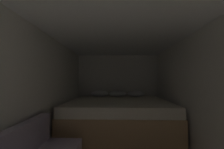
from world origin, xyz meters
The scene contains 5 objects.
wall_back centered at (0.00, 4.25, 1.03)m, with size 2.60×0.05×2.06m, color silver.
wall_left centered at (-1.28, 1.84, 1.03)m, with size 0.05×4.78×2.06m, color silver.
wall_right centered at (1.28, 1.84, 1.03)m, with size 0.05×4.78×2.06m, color silver.
ceiling_slab centered at (0.00, 1.84, 2.09)m, with size 2.60×4.78×0.05m, color white.
bed centered at (0.00, 3.23, 0.39)m, with size 2.38×1.92×0.95m.
Camera 1 is at (-0.06, -0.23, 1.26)m, focal length 22.46 mm.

